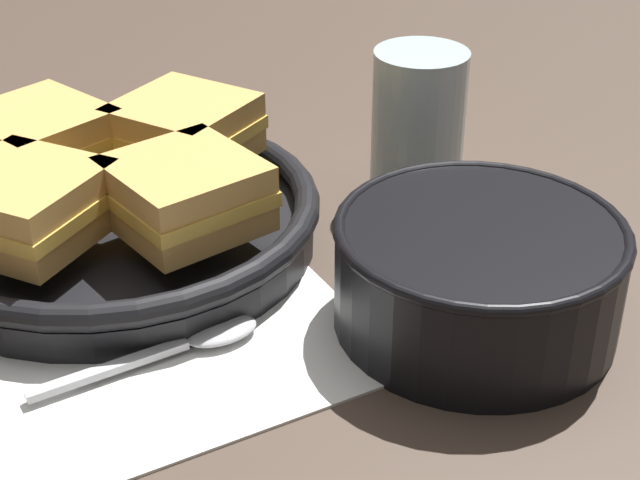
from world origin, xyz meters
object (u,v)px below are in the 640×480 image
(spoon, at_px, (192,341))
(skillet, at_px, (112,220))
(drinking_glass, at_px, (418,126))
(sandwich_near_right, at_px, (39,140))
(sandwich_near_left, at_px, (179,131))
(soup_bowl, at_px, (478,269))
(sandwich_far_left, at_px, (25,205))
(sandwich_far_right, at_px, (185,194))

(spoon, bearing_deg, skillet, 87.59)
(skillet, xyz_separation_m, drinking_glass, (0.23, -0.03, 0.04))
(skillet, height_order, sandwich_near_right, sandwich_near_right)
(spoon, xyz_separation_m, drinking_glass, (0.23, 0.11, 0.05))
(skillet, distance_m, sandwich_near_left, 0.08)
(soup_bowl, distance_m, skillet, 0.27)
(skillet, relative_size, sandwich_far_left, 2.72)
(soup_bowl, distance_m, drinking_glass, 0.18)
(skillet, height_order, drinking_glass, drinking_glass)
(soup_bowl, height_order, spoon, soup_bowl)
(spoon, bearing_deg, drinking_glass, 21.80)
(skillet, distance_m, sandwich_far_right, 0.09)
(drinking_glass, bearing_deg, sandwich_near_left, 158.89)
(spoon, bearing_deg, sandwich_near_left, 66.71)
(sandwich_near_left, relative_size, sandwich_far_right, 1.17)
(soup_bowl, distance_m, sandwich_far_right, 0.20)
(spoon, xyz_separation_m, skillet, (-0.00, 0.15, 0.01))
(spoon, bearing_deg, sandwich_near_right, 95.49)
(soup_bowl, xyz_separation_m, sandwich_near_right, (-0.21, 0.26, 0.02))
(spoon, xyz_separation_m, sandwich_far_right, (0.03, 0.08, 0.06))
(drinking_glass, bearing_deg, sandwich_far_left, 179.89)
(soup_bowl, bearing_deg, spoon, 162.08)
(sandwich_near_left, xyz_separation_m, drinking_glass, (0.17, -0.07, -0.01))
(sandwich_far_right, bearing_deg, spoon, -110.52)
(drinking_glass, bearing_deg, skillet, 171.66)
(sandwich_far_left, height_order, sandwich_far_right, same)
(soup_bowl, xyz_separation_m, sandwich_far_right, (-0.14, 0.13, 0.02))
(sandwich_far_right, bearing_deg, sandwich_near_left, 71.65)
(spoon, relative_size, sandwich_far_left, 1.15)
(sandwich_near_right, xyz_separation_m, sandwich_far_right, (0.06, -0.13, 0.00))
(soup_bowl, relative_size, spoon, 1.23)
(sandwich_near_right, xyz_separation_m, sandwich_far_left, (-0.03, -0.10, 0.00))
(sandwich_near_right, relative_size, sandwich_far_right, 1.10)
(soup_bowl, relative_size, drinking_glass, 1.52)
(spoon, relative_size, sandwich_near_left, 1.17)
(spoon, height_order, sandwich_far_left, sandwich_far_left)
(skillet, relative_size, drinking_glass, 2.92)
(spoon, height_order, skillet, skillet)
(skillet, relative_size, sandwich_near_right, 2.93)
(sandwich_far_right, bearing_deg, sandwich_near_right, 116.65)
(skillet, xyz_separation_m, sandwich_far_left, (-0.06, -0.03, 0.04))
(sandwich_far_left, bearing_deg, sandwich_near_right, 71.65)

